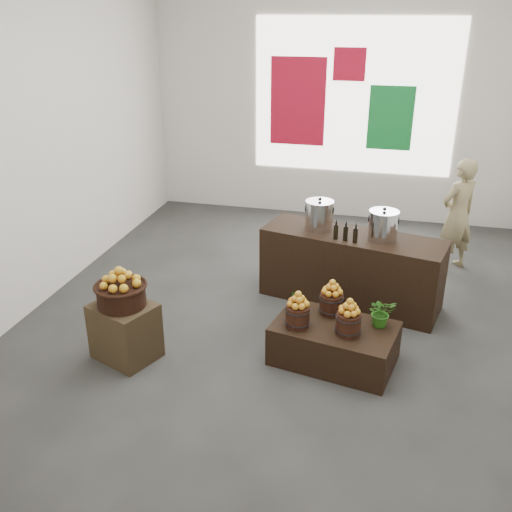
% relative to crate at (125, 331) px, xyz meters
% --- Properties ---
extents(ground, '(7.00, 7.00, 0.00)m').
position_rel_crate_xyz_m(ground, '(1.47, 1.40, -0.30)').
color(ground, '#3A3A38').
rests_on(ground, ground).
extents(back_wall, '(6.00, 0.04, 4.00)m').
position_rel_crate_xyz_m(back_wall, '(1.47, 4.90, 1.70)').
color(back_wall, silver).
rests_on(back_wall, ground).
extents(back_opening, '(3.20, 0.02, 2.40)m').
position_rel_crate_xyz_m(back_opening, '(1.77, 4.88, 1.70)').
color(back_opening, white).
rests_on(back_opening, back_wall).
extents(deco_red_left, '(0.90, 0.04, 1.40)m').
position_rel_crate_xyz_m(deco_red_left, '(0.87, 4.87, 1.60)').
color(deco_red_left, '#B40D26').
rests_on(deco_red_left, back_wall).
extents(deco_green_right, '(0.70, 0.04, 1.00)m').
position_rel_crate_xyz_m(deco_green_right, '(2.37, 4.87, 1.40)').
color(deco_green_right, '#12792E').
rests_on(deco_green_right, back_wall).
extents(deco_red_upper, '(0.50, 0.04, 0.50)m').
position_rel_crate_xyz_m(deco_red_upper, '(1.67, 4.87, 2.20)').
color(deco_red_upper, '#B40D26').
rests_on(deco_red_upper, back_wall).
extents(crate, '(0.74, 0.68, 0.60)m').
position_rel_crate_xyz_m(crate, '(0.00, 0.00, 0.00)').
color(crate, '#463620').
rests_on(crate, ground).
extents(wicker_basket, '(0.48, 0.48, 0.22)m').
position_rel_crate_xyz_m(wicker_basket, '(0.00, 0.00, 0.41)').
color(wicker_basket, black).
rests_on(wicker_basket, crate).
extents(apples_in_basket, '(0.38, 0.38, 0.20)m').
position_rel_crate_xyz_m(apples_in_basket, '(0.00, 0.00, 0.62)').
color(apples_in_basket, '#A60517').
rests_on(apples_in_basket, wicker_basket).
extents(display_table, '(1.32, 0.96, 0.42)m').
position_rel_crate_xyz_m(display_table, '(2.09, 0.44, -0.09)').
color(display_table, black).
rests_on(display_table, ground).
extents(apple_bucket_front_left, '(0.24, 0.24, 0.22)m').
position_rel_crate_xyz_m(apple_bucket_front_left, '(1.72, 0.34, 0.23)').
color(apple_bucket_front_left, black).
rests_on(apple_bucket_front_left, display_table).
extents(apples_in_bucket_front_left, '(0.18, 0.18, 0.16)m').
position_rel_crate_xyz_m(apples_in_bucket_front_left, '(1.72, 0.34, 0.42)').
color(apples_in_bucket_front_left, '#A60517').
rests_on(apples_in_bucket_front_left, apple_bucket_front_left).
extents(apple_bucket_front_right, '(0.24, 0.24, 0.22)m').
position_rel_crate_xyz_m(apple_bucket_front_right, '(2.22, 0.31, 0.23)').
color(apple_bucket_front_right, black).
rests_on(apple_bucket_front_right, display_table).
extents(apples_in_bucket_front_right, '(0.18, 0.18, 0.16)m').
position_rel_crate_xyz_m(apples_in_bucket_front_right, '(2.22, 0.31, 0.42)').
color(apples_in_bucket_front_right, '#A60517').
rests_on(apples_in_bucket_front_right, apple_bucket_front_right).
extents(apple_bucket_rear, '(0.24, 0.24, 0.22)m').
position_rel_crate_xyz_m(apple_bucket_rear, '(2.01, 0.68, 0.23)').
color(apple_bucket_rear, black).
rests_on(apple_bucket_rear, display_table).
extents(apples_in_bucket_rear, '(0.18, 0.18, 0.16)m').
position_rel_crate_xyz_m(apples_in_bucket_rear, '(2.01, 0.68, 0.42)').
color(apples_in_bucket_rear, '#A60517').
rests_on(apples_in_bucket_rear, apple_bucket_rear).
extents(herb_garnish_right, '(0.34, 0.32, 0.30)m').
position_rel_crate_xyz_m(herb_garnish_right, '(2.52, 0.55, 0.27)').
color(herb_garnish_right, '#205612').
rests_on(herb_garnish_right, display_table).
extents(herb_garnish_left, '(0.15, 0.13, 0.26)m').
position_rel_crate_xyz_m(herb_garnish_left, '(1.64, 0.62, 0.24)').
color(herb_garnish_left, '#205612').
rests_on(herb_garnish_left, display_table).
extents(counter, '(2.24, 1.15, 0.87)m').
position_rel_crate_xyz_m(counter, '(2.11, 1.78, 0.14)').
color(counter, black).
rests_on(counter, ground).
extents(stock_pot_left, '(0.33, 0.33, 0.33)m').
position_rel_crate_xyz_m(stock_pot_left, '(1.69, 1.88, 0.74)').
color(stock_pot_left, silver).
rests_on(stock_pot_left, counter).
extents(stock_pot_center, '(0.33, 0.33, 0.33)m').
position_rel_crate_xyz_m(stock_pot_center, '(2.44, 1.71, 0.74)').
color(stock_pot_center, silver).
rests_on(stock_pot_center, counter).
extents(oil_cruets, '(0.24, 0.11, 0.24)m').
position_rel_crate_xyz_m(oil_cruets, '(2.07, 1.57, 0.69)').
color(oil_cruets, black).
rests_on(oil_cruets, counter).
extents(shopper, '(0.67, 0.65, 1.55)m').
position_rel_crate_xyz_m(shopper, '(3.39, 3.10, 0.47)').
color(shopper, '#8C7E56').
rests_on(shopper, ground).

